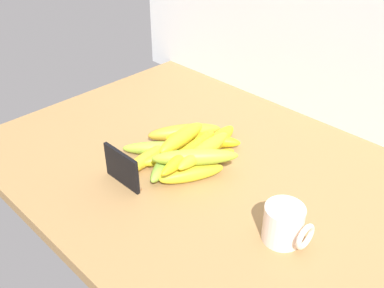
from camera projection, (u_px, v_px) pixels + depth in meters
counter_top at (211, 175)px, 102.99cm from camera, size 110.00×76.00×3.00cm
chalkboard_sign at (122, 169)px, 96.09cm from camera, size 11.00×1.80×8.40cm
coffee_mug at (284, 224)px, 81.72cm from camera, size 9.10×7.60×7.60cm
banana_0 at (192, 174)px, 98.14cm from camera, size 9.88×15.15×3.56cm
banana_1 at (168, 160)px, 102.26cm from camera, size 10.54×17.52×3.81cm
banana_2 at (148, 158)px, 103.57cm from camera, size 5.18×18.28×3.25cm
banana_3 at (182, 145)px, 107.64cm from camera, size 8.06×18.38×3.66cm
banana_4 at (185, 132)px, 112.26cm from camera, size 14.14×17.99×4.25cm
banana_5 at (160, 148)px, 106.90cm from camera, size 15.26×15.44×3.36cm
banana_6 at (197, 164)px, 101.21cm from camera, size 8.27×21.22×3.62cm
banana_7 at (214, 143)px, 108.18cm from camera, size 7.72×18.62×4.07cm
banana_8 at (181, 155)px, 104.32cm from camera, size 11.27×19.84×3.65cm
banana_9 at (200, 139)px, 109.84cm from camera, size 19.04×14.88×3.80cm
banana_10 at (189, 152)px, 99.09cm from camera, size 7.17×20.86×3.34cm
banana_11 at (182, 138)px, 103.54cm from camera, size 5.98×15.92×3.90cm
banana_12 at (204, 150)px, 99.51cm from camera, size 5.52×18.42×3.51cm
banana_13 at (195, 157)px, 97.24cm from camera, size 15.64×17.03×3.69cm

